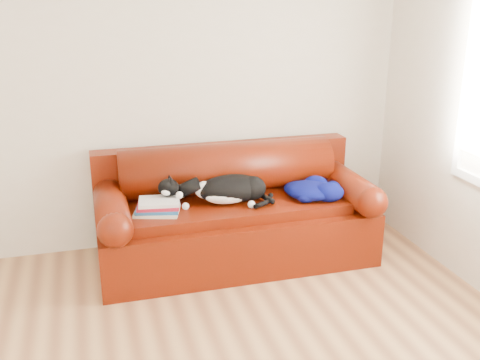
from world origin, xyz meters
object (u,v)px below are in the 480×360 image
object	(u,v)px
sofa_base	(235,231)
cat	(230,190)
book_stack	(158,207)
blanket	(312,189)

from	to	relation	value
sofa_base	cat	bearing A→B (deg)	-134.88
book_stack	cat	size ratio (longest dim) A/B	0.52
sofa_base	book_stack	world-z (taller)	book_stack
sofa_base	cat	world-z (taller)	cat
sofa_base	cat	size ratio (longest dim) A/B	2.96
book_stack	blanket	xyz separation A→B (m)	(1.20, 0.00, 0.01)
cat	blanket	world-z (taller)	cat
blanket	sofa_base	bearing A→B (deg)	169.82
sofa_base	blanket	xyz separation A→B (m)	(0.59, -0.11, 0.33)
cat	sofa_base	bearing A→B (deg)	58.94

